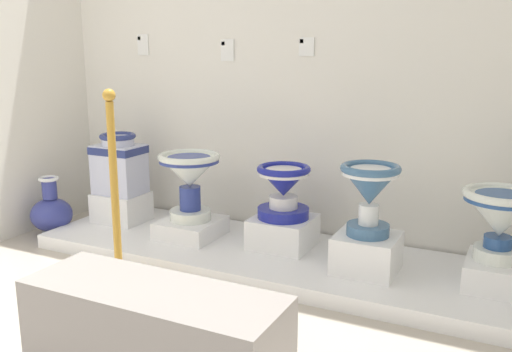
{
  "coord_description": "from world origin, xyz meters",
  "views": [
    {
      "loc": [
        3.13,
        -0.78,
        1.27
      ],
      "look_at": [
        1.69,
        2.11,
        0.53
      ],
      "focal_mm": 39.4,
      "sensor_mm": 36.0,
      "label": 1
    }
  ],
  "objects_px": {
    "plinth_block_leftmost": "(122,207)",
    "decorative_vase_spare": "(51,213)",
    "info_placard_first": "(143,44)",
    "stanchion_post_near_left": "(117,232)",
    "antique_toilet_leftmost": "(119,163)",
    "plinth_block_slender_white": "(283,232)",
    "antique_toilet_slender_white": "(284,187)",
    "antique_toilet_rightmost": "(370,188)",
    "antique_toilet_central_ornate": "(501,215)",
    "museum_bench": "(154,337)",
    "plinth_block_central_ornate": "(495,273)",
    "plinth_block_broad_patterned": "(191,228)",
    "info_placard_second": "(227,50)",
    "info_placard_third": "(306,47)",
    "antique_toilet_broad_patterned": "(189,174)",
    "plinth_block_rightmost": "(367,253)"
  },
  "relations": [
    {
      "from": "info_placard_first",
      "to": "info_placard_third",
      "type": "bearing_deg",
      "value": -0.0
    },
    {
      "from": "antique_toilet_leftmost",
      "to": "stanchion_post_near_left",
      "type": "distance_m",
      "value": 1.08
    },
    {
      "from": "antique_toilet_leftmost",
      "to": "info_placard_first",
      "type": "bearing_deg",
      "value": 96.18
    },
    {
      "from": "decorative_vase_spare",
      "to": "museum_bench",
      "type": "bearing_deg",
      "value": -33.53
    },
    {
      "from": "info_placard_second",
      "to": "decorative_vase_spare",
      "type": "distance_m",
      "value": 1.65
    },
    {
      "from": "plinth_block_rightmost",
      "to": "stanchion_post_near_left",
      "type": "distance_m",
      "value": 1.33
    },
    {
      "from": "plinth_block_slender_white",
      "to": "plinth_block_central_ornate",
      "type": "bearing_deg",
      "value": -3.03
    },
    {
      "from": "antique_toilet_rightmost",
      "to": "antique_toilet_central_ornate",
      "type": "distance_m",
      "value": 0.65
    },
    {
      "from": "antique_toilet_leftmost",
      "to": "info_placard_first",
      "type": "height_order",
      "value": "info_placard_first"
    },
    {
      "from": "antique_toilet_leftmost",
      "to": "plinth_block_rightmost",
      "type": "xyz_separation_m",
      "value": [
        1.78,
        -0.13,
        -0.31
      ]
    },
    {
      "from": "antique_toilet_slender_white",
      "to": "info_placard_second",
      "type": "height_order",
      "value": "info_placard_second"
    },
    {
      "from": "antique_toilet_leftmost",
      "to": "decorative_vase_spare",
      "type": "distance_m",
      "value": 0.59
    },
    {
      "from": "info_placard_first",
      "to": "antique_toilet_slender_white",
      "type": "bearing_deg",
      "value": -15.26
    },
    {
      "from": "antique_toilet_slender_white",
      "to": "info_placard_third",
      "type": "xyz_separation_m",
      "value": [
        -0.01,
        0.34,
        0.82
      ]
    },
    {
      "from": "antique_toilet_slender_white",
      "to": "decorative_vase_spare",
      "type": "xyz_separation_m",
      "value": [
        -1.62,
        -0.28,
        -0.3
      ]
    },
    {
      "from": "plinth_block_leftmost",
      "to": "decorative_vase_spare",
      "type": "relative_size",
      "value": 0.81
    },
    {
      "from": "plinth_block_slender_white",
      "to": "antique_toilet_slender_white",
      "type": "bearing_deg",
      "value": 90.0
    },
    {
      "from": "info_placard_third",
      "to": "plinth_block_central_ornate",
      "type": "bearing_deg",
      "value": -18.64
    },
    {
      "from": "antique_toilet_rightmost",
      "to": "museum_bench",
      "type": "relative_size",
      "value": 0.38
    },
    {
      "from": "museum_bench",
      "to": "antique_toilet_leftmost",
      "type": "bearing_deg",
      "value": 133.3
    },
    {
      "from": "decorative_vase_spare",
      "to": "stanchion_post_near_left",
      "type": "distance_m",
      "value": 1.24
    },
    {
      "from": "info_placard_first",
      "to": "plinth_block_slender_white",
      "type": "bearing_deg",
      "value": -15.26
    },
    {
      "from": "antique_toilet_leftmost",
      "to": "antique_toilet_slender_white",
      "type": "xyz_separation_m",
      "value": [
        1.22,
        0.03,
        -0.04
      ]
    },
    {
      "from": "decorative_vase_spare",
      "to": "antique_toilet_central_ornate",
      "type": "bearing_deg",
      "value": 4.44
    },
    {
      "from": "plinth_block_rightmost",
      "to": "stanchion_post_near_left",
      "type": "xyz_separation_m",
      "value": [
        -1.11,
        -0.7,
        0.16
      ]
    },
    {
      "from": "antique_toilet_leftmost",
      "to": "antique_toilet_slender_white",
      "type": "relative_size",
      "value": 1.29
    },
    {
      "from": "info_placard_third",
      "to": "decorative_vase_spare",
      "type": "bearing_deg",
      "value": -158.84
    },
    {
      "from": "antique_toilet_rightmost",
      "to": "plinth_block_central_ornate",
      "type": "relative_size",
      "value": 1.05
    },
    {
      "from": "stanchion_post_near_left",
      "to": "antique_toilet_slender_white",
      "type": "bearing_deg",
      "value": 57.48
    },
    {
      "from": "antique_toilet_rightmost",
      "to": "stanchion_post_near_left",
      "type": "height_order",
      "value": "stanchion_post_near_left"
    },
    {
      "from": "antique_toilet_broad_patterned",
      "to": "decorative_vase_spare",
      "type": "height_order",
      "value": "antique_toilet_broad_patterned"
    },
    {
      "from": "museum_bench",
      "to": "stanchion_post_near_left",
      "type": "bearing_deg",
      "value": 138.85
    },
    {
      "from": "plinth_block_rightmost",
      "to": "decorative_vase_spare",
      "type": "relative_size",
      "value": 0.8
    },
    {
      "from": "info_placard_first",
      "to": "stanchion_post_near_left",
      "type": "height_order",
      "value": "info_placard_first"
    },
    {
      "from": "plinth_block_broad_patterned",
      "to": "antique_toilet_central_ornate",
      "type": "relative_size",
      "value": 1.01
    },
    {
      "from": "plinth_block_leftmost",
      "to": "museum_bench",
      "type": "distance_m",
      "value": 1.91
    },
    {
      "from": "plinth_block_leftmost",
      "to": "antique_toilet_rightmost",
      "type": "height_order",
      "value": "antique_toilet_rightmost"
    },
    {
      "from": "antique_toilet_leftmost",
      "to": "decorative_vase_spare",
      "type": "xyz_separation_m",
      "value": [
        -0.41,
        -0.25,
        -0.34
      ]
    },
    {
      "from": "plinth_block_rightmost",
      "to": "antique_toilet_rightmost",
      "type": "relative_size",
      "value": 0.85
    },
    {
      "from": "info_placard_second",
      "to": "museum_bench",
      "type": "bearing_deg",
      "value": -69.47
    },
    {
      "from": "antique_toilet_central_ornate",
      "to": "stanchion_post_near_left",
      "type": "distance_m",
      "value": 1.92
    },
    {
      "from": "antique_toilet_leftmost",
      "to": "plinth_block_central_ornate",
      "type": "height_order",
      "value": "antique_toilet_leftmost"
    },
    {
      "from": "museum_bench",
      "to": "info_placard_first",
      "type": "bearing_deg",
      "value": 127.46
    },
    {
      "from": "antique_toilet_rightmost",
      "to": "decorative_vase_spare",
      "type": "xyz_separation_m",
      "value": [
        -2.19,
        -0.13,
        -0.39
      ]
    },
    {
      "from": "antique_toilet_leftmost",
      "to": "plinth_block_slender_white",
      "type": "bearing_deg",
      "value": 1.38
    },
    {
      "from": "info_placard_second",
      "to": "stanchion_post_near_left",
      "type": "height_order",
      "value": "info_placard_second"
    },
    {
      "from": "info_placard_second",
      "to": "info_placard_third",
      "type": "relative_size",
      "value": 1.26
    },
    {
      "from": "antique_toilet_broad_patterned",
      "to": "info_placard_first",
      "type": "xyz_separation_m",
      "value": [
        -0.65,
        0.44,
        0.8
      ]
    },
    {
      "from": "antique_toilet_central_ornate",
      "to": "museum_bench",
      "type": "bearing_deg",
      "value": -129.18
    },
    {
      "from": "antique_toilet_broad_patterned",
      "to": "plinth_block_rightmost",
      "type": "relative_size",
      "value": 1.31
    }
  ]
}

